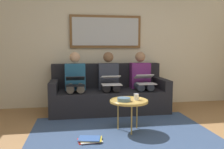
{
  "coord_description": "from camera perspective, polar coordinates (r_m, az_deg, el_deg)",
  "views": [
    {
      "loc": [
        0.66,
        2.37,
        1.21
      ],
      "look_at": [
        0.0,
        -1.7,
        0.75
      ],
      "focal_mm": 37.83,
      "sensor_mm": 36.0,
      "label": 1
    }
  ],
  "objects": [
    {
      "name": "person_middle",
      "position": [
        4.51,
        -0.71,
        -1.3
      ],
      "size": [
        0.38,
        0.58,
        1.14
      ],
      "color": "#2D3342",
      "rests_on": "couch"
    },
    {
      "name": "couch",
      "position": [
        4.63,
        -0.83,
        -4.84
      ],
      "size": [
        2.2,
        0.9,
        0.9
      ],
      "color": "black",
      "rests_on": "ground_plane"
    },
    {
      "name": "cup",
      "position": [
        3.49,
        5.89,
        -5.4
      ],
      "size": [
        0.07,
        0.07,
        0.09
      ],
      "primitive_type": "cylinder",
      "color": "silver",
      "rests_on": "coffee_table"
    },
    {
      "name": "bowl",
      "position": [
        3.4,
        2.88,
        -6.03
      ],
      "size": [
        0.19,
        0.19,
        0.05
      ],
      "primitive_type": "cylinder",
      "color": "slate",
      "rests_on": "coffee_table"
    },
    {
      "name": "magazine_stack",
      "position": [
        3.2,
        -5.34,
        -15.37
      ],
      "size": [
        0.33,
        0.25,
        0.04
      ],
      "color": "red",
      "rests_on": "ground_plane"
    },
    {
      "name": "laptop_white",
      "position": [
        4.28,
        -0.24,
        -1.39
      ],
      "size": [
        0.35,
        0.38,
        0.16
      ],
      "color": "white"
    },
    {
      "name": "laptop_silver",
      "position": [
        4.43,
        7.95,
        -1.23
      ],
      "size": [
        0.34,
        0.39,
        0.17
      ],
      "color": "silver"
    },
    {
      "name": "wall_rear",
      "position": [
        5.02,
        -1.66,
        7.38
      ],
      "size": [
        6.0,
        0.12,
        2.6
      ],
      "primitive_type": "cube",
      "color": "beige",
      "rests_on": "ground_plane"
    },
    {
      "name": "laptop_black",
      "position": [
        4.23,
        -8.85,
        -1.68
      ],
      "size": [
        0.33,
        0.36,
        0.16
      ],
      "color": "black"
    },
    {
      "name": "framed_mirror",
      "position": [
        4.94,
        -1.53,
        10.3
      ],
      "size": [
        1.47,
        0.05,
        0.67
      ],
      "color": "brown"
    },
    {
      "name": "person_left",
      "position": [
        4.65,
        7.11,
        -1.12
      ],
      "size": [
        0.38,
        0.58,
        1.14
      ],
      "color": "#66236B",
      "rests_on": "couch"
    },
    {
      "name": "coffee_table",
      "position": [
        3.45,
        4.11,
        -6.53
      ],
      "size": [
        0.56,
        0.56,
        0.47
      ],
      "color": "tan",
      "rests_on": "ground_plane"
    },
    {
      "name": "area_rug",
      "position": [
        3.51,
        2.3,
        -13.77
      ],
      "size": [
        2.6,
        1.8,
        0.01
      ],
      "primitive_type": "cube",
      "color": "#33476B",
      "rests_on": "ground_plane"
    },
    {
      "name": "person_right",
      "position": [
        4.46,
        -8.87,
        -1.46
      ],
      "size": [
        0.38,
        0.58,
        1.14
      ],
      "color": "#235B84",
      "rests_on": "couch"
    }
  ]
}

